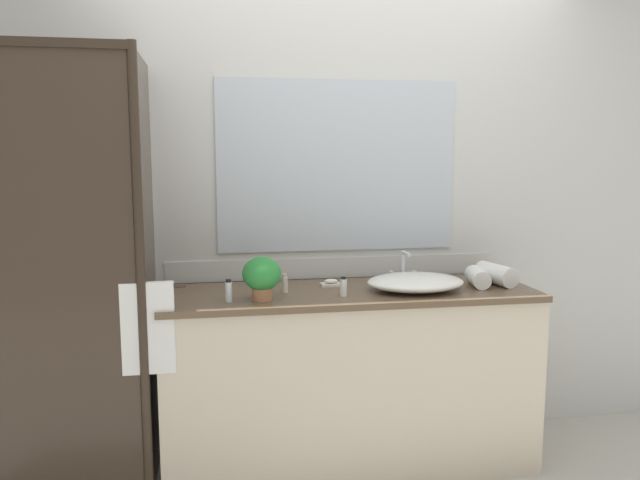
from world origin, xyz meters
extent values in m
plane|color=#B7B2A8|center=(0.00, 0.00, 0.00)|extent=(8.00, 8.00, 0.00)
cube|color=silver|center=(0.00, 0.34, 1.30)|extent=(4.40, 0.05, 2.60)
cube|color=silver|center=(0.00, 0.32, 0.96)|extent=(1.80, 0.01, 0.11)
cube|color=silver|center=(0.00, 0.31, 1.49)|extent=(1.26, 0.01, 0.89)
cube|color=beige|center=(0.00, 0.01, 0.43)|extent=(1.80, 0.56, 0.87)
cube|color=brown|center=(0.00, 0.00, 0.89)|extent=(1.80, 0.58, 0.03)
cylinder|color=#2D2319|center=(-0.95, -0.27, 1.00)|extent=(0.04, 0.04, 2.00)
cube|color=#382B21|center=(-1.45, -0.27, 1.00)|extent=(0.96, 0.01, 1.96)
cube|color=#382B21|center=(-0.95, 0.02, 1.00)|extent=(0.01, 0.57, 1.96)
cylinder|color=#2D2319|center=(-0.93, -0.26, 1.01)|extent=(0.32, 0.02, 0.02)
cube|color=white|center=(-0.93, -0.26, 0.83)|extent=(0.22, 0.04, 0.39)
ellipsoid|color=white|center=(0.31, -0.05, 0.94)|extent=(0.47, 0.36, 0.08)
cube|color=silver|center=(0.31, 0.15, 0.91)|extent=(0.17, 0.04, 0.02)
cylinder|color=silver|center=(0.31, 0.15, 0.99)|extent=(0.02, 0.02, 0.14)
cylinder|color=silver|center=(0.31, 0.10, 1.06)|extent=(0.02, 0.10, 0.02)
cylinder|color=silver|center=(0.25, 0.15, 0.94)|extent=(0.02, 0.02, 0.04)
cylinder|color=silver|center=(0.37, 0.15, 0.94)|extent=(0.02, 0.02, 0.04)
cylinder|color=#B77A51|center=(-0.44, -0.13, 0.93)|extent=(0.09, 0.09, 0.06)
ellipsoid|color=#2B8437|center=(-0.44, -0.13, 1.02)|extent=(0.18, 0.18, 0.15)
cube|color=silver|center=(-0.07, 0.12, 0.91)|extent=(0.10, 0.07, 0.01)
ellipsoid|color=silver|center=(-0.07, 0.12, 0.92)|extent=(0.07, 0.04, 0.02)
cylinder|color=silver|center=(-0.59, -0.14, 0.94)|extent=(0.03, 0.03, 0.09)
cylinder|color=black|center=(-0.59, -0.14, 1.00)|extent=(0.02, 0.02, 0.01)
cylinder|color=silver|center=(-0.32, 0.01, 0.94)|extent=(0.03, 0.03, 0.08)
cylinder|color=#B7B2A8|center=(-0.32, 0.01, 0.98)|extent=(0.02, 0.02, 0.01)
cylinder|color=white|center=(-0.06, -0.12, 0.94)|extent=(0.03, 0.03, 0.08)
cylinder|color=black|center=(-0.06, -0.12, 0.99)|extent=(0.02, 0.02, 0.01)
cylinder|color=white|center=(0.76, 0.01, 0.95)|extent=(0.15, 0.25, 0.10)
cylinder|color=white|center=(0.65, -0.02, 0.95)|extent=(0.13, 0.22, 0.09)
camera|label=1|loc=(-0.65, -2.86, 1.55)|focal=34.59mm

